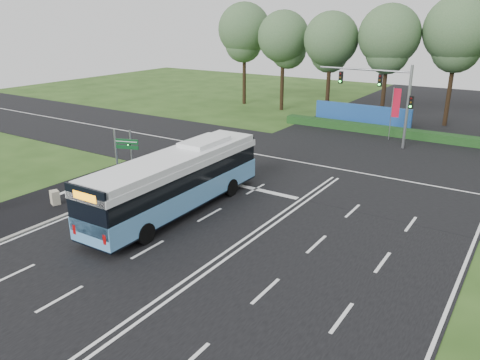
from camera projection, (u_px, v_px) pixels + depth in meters
name	position (u px, v px, depth m)	size (l,w,h in m)	color
ground	(259.00, 229.00, 24.87)	(120.00, 120.00, 0.00)	#274517
road_main	(259.00, 229.00, 24.86)	(20.00, 120.00, 0.04)	black
road_cross	(343.00, 170.00, 34.33)	(120.00, 14.00, 0.05)	black
bike_path	(62.00, 199.00, 28.96)	(5.00, 18.00, 0.06)	black
kerb_strip	(87.00, 206.00, 27.70)	(0.25, 18.00, 0.12)	gray
city_bus	(177.00, 181.00, 26.56)	(3.01, 12.99, 3.71)	#5998CF
pedestrian_signal	(131.00, 151.00, 32.72)	(0.27, 0.41, 3.27)	gray
street_sign	(121.00, 154.00, 29.21)	(1.53, 0.60, 4.13)	gray
utility_cabinet	(55.00, 198.00, 27.91)	(0.55, 0.45, 0.91)	#BAB096
banner_flag_mid	(395.00, 106.00, 41.70)	(0.71, 0.12, 4.80)	gray
traffic_light_gantry	(387.00, 92.00, 39.40)	(8.41, 0.28, 7.00)	gray
hedge	(393.00, 132.00, 44.07)	(22.00, 1.20, 0.80)	#183914
blue_hoarding	(362.00, 115.00, 47.88)	(10.00, 0.30, 2.20)	#1A4791
eucalyptus_row	(441.00, 38.00, 45.14)	(54.14, 8.38, 12.88)	black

